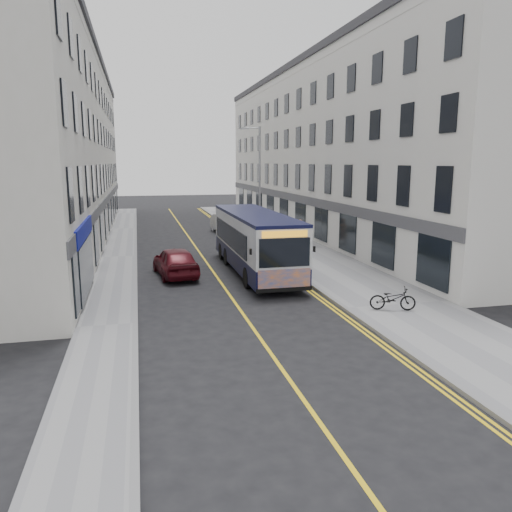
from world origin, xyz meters
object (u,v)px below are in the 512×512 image
streetlamp (258,182)px  city_bus (255,240)px  car_white (226,224)px  car_maroon (175,261)px  pedestrian_far (271,226)px  pedestrian_near (301,233)px  bicycle (393,299)px

streetlamp → city_bus: (-2.04, -7.65, -2.67)m
car_white → car_maroon: size_ratio=1.06×
city_bus → car_white: bearing=85.9°
car_white → car_maroon: car_white is taller
city_bus → pedestrian_far: (3.61, 10.34, -0.66)m
city_bus → car_white: size_ratio=2.30×
pedestrian_near → pedestrian_far: (-1.16, 3.53, 0.04)m
city_bus → streetlamp: bearing=75.1°
streetlamp → car_white: 8.06m
city_bus → bicycle: bearing=-67.2°
pedestrian_far → car_maroon: pedestrian_far is taller
pedestrian_far → car_maroon: (-7.75, -10.29, -0.29)m
streetlamp → bicycle: size_ratio=4.63×
car_white → car_maroon: bearing=-114.8°
pedestrian_far → pedestrian_near: bearing=-99.4°
pedestrian_far → streetlamp: bearing=-147.9°
car_white → pedestrian_far: bearing=-65.5°
pedestrian_near → car_white: (-3.70, 7.97, -0.24)m
pedestrian_far → bicycle: bearing=-117.9°
pedestrian_far → car_white: (-2.55, 4.45, -0.27)m
car_white → car_maroon: 15.62m
city_bus → pedestrian_near: size_ratio=6.04×
city_bus → car_white: city_bus is taller
city_bus → bicycle: city_bus is taller
pedestrian_near → pedestrian_far: pedestrian_far is taller
car_white → car_maroon: (-5.20, -14.73, -0.02)m
bicycle → pedestrian_near: size_ratio=0.97×
car_maroon → streetlamp: bearing=-136.0°
bicycle → car_white: 23.16m
streetlamp → car_white: (-0.97, 7.14, -3.61)m
city_bus → pedestrian_near: (4.77, 6.81, -0.70)m
bicycle → car_maroon: size_ratio=0.39×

